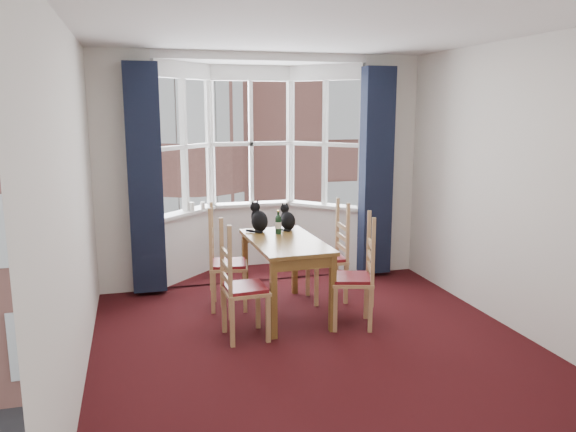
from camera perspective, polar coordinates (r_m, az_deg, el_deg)
name	(u,v)px	position (r m, az deg, el deg)	size (l,w,h in m)	color
floor	(321,352)	(5.18, 3.38, -13.65)	(4.50, 4.50, 0.00)	black
ceiling	(325,26)	(4.75, 3.79, 18.73)	(4.50, 4.50, 0.00)	white
wall_left	(72,209)	(4.54, -21.06, 0.63)	(4.50, 4.50, 0.00)	silver
wall_right	(524,189)	(5.74, 22.85, 2.53)	(4.50, 4.50, 0.00)	silver
wall_near	(479,272)	(2.79, 18.80, -5.39)	(4.00, 4.00, 0.00)	silver
wall_back_pier_left	(124,174)	(6.75, -16.33, 4.09)	(0.70, 0.12, 2.80)	silver
wall_back_pier_right	(387,166)	(7.46, 10.00, 4.99)	(0.70, 0.12, 2.80)	silver
bay_window	(255,166)	(7.41, -3.38, 5.09)	(2.76, 0.94, 2.80)	white
curtain_left	(145,180)	(6.57, -14.31, 3.59)	(0.38, 0.22, 2.60)	#161C31
curtain_right	(376,172)	(7.21, 8.94, 4.42)	(0.38, 0.22, 2.60)	#161C31
dining_table	(285,250)	(5.86, -0.28, -3.51)	(0.73, 1.32, 0.81)	brown
chair_left_near	(236,291)	(5.31, -5.33, -7.56)	(0.42, 0.44, 0.92)	tan
chair_left_far	(220,266)	(6.14, -6.90, -5.02)	(0.47, 0.48, 0.92)	tan
chair_right_near	(361,280)	(5.65, 7.42, -6.46)	(0.50, 0.52, 0.92)	tan
chair_right_far	(334,259)	(6.38, 4.74, -4.37)	(0.42, 0.43, 0.92)	tan
cat_left	(259,219)	(6.22, -2.96, -0.34)	(0.26, 0.29, 0.35)	black
cat_right	(288,219)	(6.28, -0.04, -0.35)	(0.21, 0.25, 0.31)	black
wine_bottle	(278,224)	(6.08, -1.00, -0.78)	(0.07, 0.07, 0.26)	black
candle_tall	(192,207)	(7.19, -9.73, 0.96)	(0.06, 0.06, 0.11)	white
candle_short	(203,206)	(7.24, -8.65, 1.02)	(0.06, 0.06, 0.10)	white
street	(162,234)	(37.63, -12.70, -1.80)	(80.00, 80.00, 0.00)	#333335
tenement_building	(181,125)	(18.53, -10.79, 9.07)	(18.40, 7.80, 15.20)	#92574B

